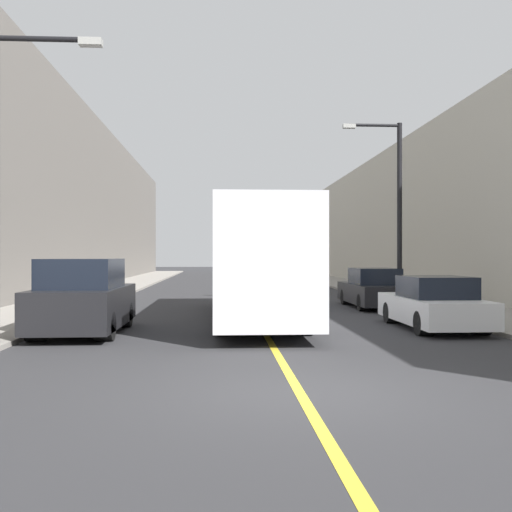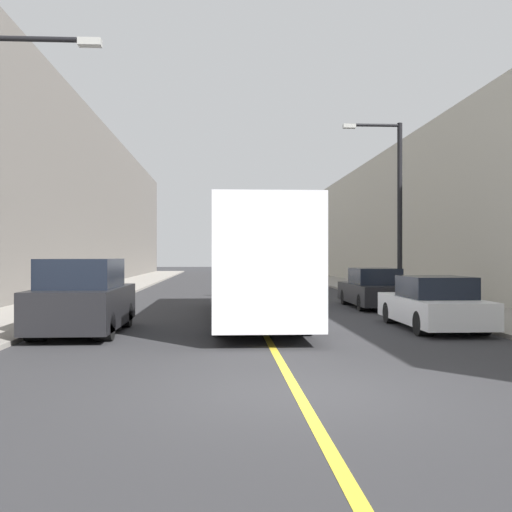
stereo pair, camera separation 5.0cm
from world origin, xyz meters
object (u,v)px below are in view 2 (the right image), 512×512
(car_right_near, at_px, (433,305))
(car_right_mid, at_px, (373,290))
(street_lamp_left, at_px, (4,165))
(street_lamp_right, at_px, (395,200))
(parked_suv_left, at_px, (83,299))
(bus, at_px, (254,261))

(car_right_near, bearing_deg, car_right_mid, 89.44)
(street_lamp_left, relative_size, street_lamp_right, 0.93)
(parked_suv_left, xyz_separation_m, car_right_near, (9.26, 0.50, -0.23))
(car_right_near, bearing_deg, parked_suv_left, -176.90)
(car_right_near, xyz_separation_m, car_right_mid, (0.06, 6.67, 0.03))
(car_right_mid, bearing_deg, car_right_near, -90.56)
(bus, relative_size, car_right_mid, 2.59)
(car_right_near, height_order, street_lamp_right, street_lamp_right)
(car_right_near, relative_size, street_lamp_left, 0.68)
(street_lamp_left, bearing_deg, bus, 43.49)
(car_right_mid, height_order, street_lamp_left, street_lamp_left)
(bus, bearing_deg, street_lamp_left, -136.51)
(car_right_near, bearing_deg, street_lamp_right, 81.21)
(car_right_mid, bearing_deg, street_lamp_right, 41.08)
(bus, distance_m, car_right_near, 5.59)
(street_lamp_left, bearing_deg, street_lamp_right, 41.55)
(parked_suv_left, bearing_deg, street_lamp_left, -118.79)
(bus, xyz_separation_m, street_lamp_right, (5.90, 4.87, 2.40))
(car_right_near, relative_size, car_right_mid, 0.95)
(car_right_near, xyz_separation_m, street_lamp_left, (-10.44, -2.66, 3.30))
(parked_suv_left, xyz_separation_m, car_right_mid, (9.32, 7.17, -0.20))
(bus, xyz_separation_m, parked_suv_left, (-4.54, -3.27, -0.94))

